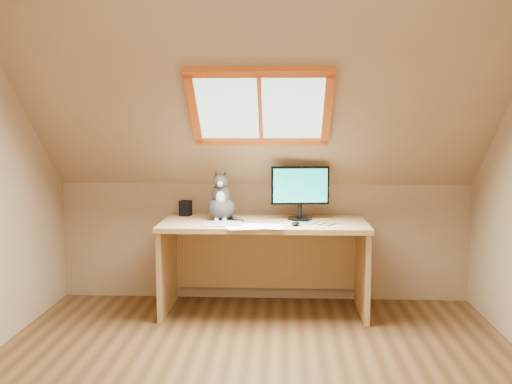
{
  "coord_description": "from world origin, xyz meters",
  "views": [
    {
      "loc": [
        0.17,
        -3.08,
        1.5
      ],
      "look_at": [
        -0.03,
        1.0,
        1.02
      ],
      "focal_mm": 40.0,
      "sensor_mm": 36.0,
      "label": 1
    }
  ],
  "objects": [
    {
      "name": "desk_speaker",
      "position": [
        -0.65,
        1.63,
        0.8
      ],
      "size": [
        0.1,
        0.1,
        0.13
      ],
      "primitive_type": "cube",
      "rotation": [
        0.0,
        0.0,
        -0.21
      ],
      "color": "black",
      "rests_on": "desk"
    },
    {
      "name": "cables",
      "position": [
        0.35,
        1.26,
        0.74
      ],
      "size": [
        0.51,
        0.26,
        0.01
      ],
      "color": "silver",
      "rests_on": "desk"
    },
    {
      "name": "graphics_tablet",
      "position": [
        -0.29,
        1.21,
        0.75
      ],
      "size": [
        0.3,
        0.23,
        0.01
      ],
      "primitive_type": "cube",
      "rotation": [
        0.0,
        0.0,
        0.07
      ],
      "color": "#B2B2B7",
      "rests_on": "desk"
    },
    {
      "name": "desk",
      "position": [
        0.02,
        1.45,
        0.52
      ],
      "size": [
        1.62,
        0.71,
        0.74
      ],
      "color": "tan",
      "rests_on": "ground"
    },
    {
      "name": "papers",
      "position": [
        -0.03,
        1.12,
        0.74
      ],
      "size": [
        0.35,
        0.3,
        0.01
      ],
      "color": "white",
      "rests_on": "desk"
    },
    {
      "name": "monitor",
      "position": [
        0.3,
        1.47,
        0.99
      ],
      "size": [
        0.47,
        0.2,
        0.43
      ],
      "color": "black",
      "rests_on": "desk"
    },
    {
      "name": "mouse",
      "position": [
        0.26,
        1.18,
        0.76
      ],
      "size": [
        0.09,
        0.11,
        0.03
      ],
      "primitive_type": "ellipsoid",
      "rotation": [
        0.0,
        0.0,
        -0.39
      ],
      "color": "black",
      "rests_on": "desk"
    },
    {
      "name": "room_shell",
      "position": [
        0.0,
        -0.09,
        1.43
      ],
      "size": [
        3.52,
        3.52,
        2.41
      ],
      "color": "tan",
      "rests_on": "ground"
    },
    {
      "name": "cat",
      "position": [
        -0.33,
        1.43,
        0.89
      ],
      "size": [
        0.23,
        0.27,
        0.41
      ],
      "color": "#433F3C",
      "rests_on": "desk"
    }
  ]
}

